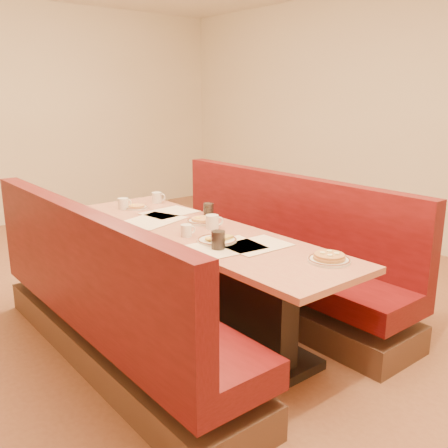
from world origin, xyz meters
TOP-DOWN VIEW (x-y plane):
  - ground at (0.00, 0.00)m, footprint 8.00×8.00m
  - room_envelope at (0.00, 0.00)m, footprint 6.04×8.04m
  - diner_table at (0.00, 0.00)m, footprint 0.70×2.50m
  - booth_left at (-0.73, 0.00)m, footprint 0.55×2.50m
  - booth_right at (0.73, 0.00)m, footprint 0.55×2.50m
  - placemat_near_left at (-0.12, -0.41)m, footprint 0.48×0.38m
  - placemat_near_right at (0.06, -0.51)m, footprint 0.40×0.30m
  - placemat_far_left at (-0.12, 0.44)m, footprint 0.54×0.47m
  - placemat_far_right at (0.12, 0.58)m, footprint 0.44×0.35m
  - pancake_plate at (0.17, -0.99)m, footprint 0.24×0.24m
  - eggs_plate at (-0.08, -0.29)m, footprint 0.26×0.26m
  - extra_plate_mid at (0.14, 0.17)m, footprint 0.23×0.23m
  - extra_plate_far at (-0.01, 0.88)m, footprint 0.19×0.19m
  - coffee_mug_a at (0.10, -0.01)m, footprint 0.13×0.09m
  - coffee_mug_b at (-0.16, -0.06)m, footprint 0.11×0.08m
  - coffee_mug_c at (0.24, 0.96)m, footprint 0.12×0.09m
  - coffee_mug_d at (-0.10, 0.92)m, footprint 0.12×0.09m
  - soda_tumbler_near at (-0.17, -0.42)m, footprint 0.08×0.08m
  - soda_tumbler_mid at (0.28, 0.27)m, footprint 0.08×0.08m

SIDE VIEW (x-z plane):
  - ground at x=0.00m, z-range 0.00..0.00m
  - booth_left at x=-0.73m, z-range -0.16..0.89m
  - booth_right at x=0.73m, z-range -0.16..0.89m
  - diner_table at x=0.00m, z-range 0.00..0.75m
  - placemat_near_left at x=-0.12m, z-range 0.75..0.76m
  - placemat_near_right at x=0.06m, z-range 0.75..0.76m
  - placemat_far_left at x=-0.12m, z-range 0.75..0.76m
  - placemat_far_right at x=0.12m, z-range 0.75..0.76m
  - extra_plate_far at x=-0.01m, z-range 0.74..0.78m
  - eggs_plate at x=-0.08m, z-range 0.74..0.79m
  - extra_plate_mid at x=0.14m, z-range 0.74..0.79m
  - pancake_plate at x=0.17m, z-range 0.74..0.80m
  - coffee_mug_b at x=-0.16m, z-range 0.75..0.83m
  - coffee_mug_c at x=0.24m, z-range 0.75..0.84m
  - coffee_mug_d at x=-0.10m, z-range 0.75..0.84m
  - coffee_mug_a at x=0.10m, z-range 0.75..0.85m
  - soda_tumbler_mid at x=0.28m, z-range 0.75..0.86m
  - soda_tumbler_near at x=-0.17m, z-range 0.75..0.87m
  - room_envelope at x=0.00m, z-range 0.52..3.34m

